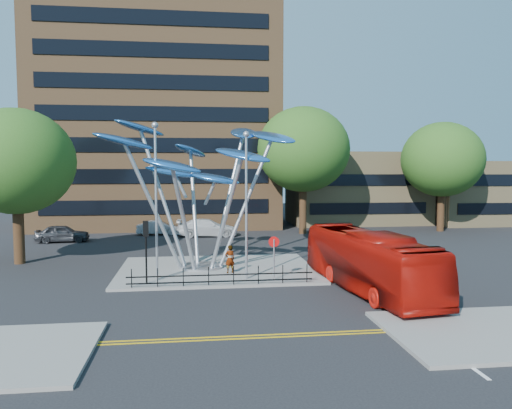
{
  "coord_description": "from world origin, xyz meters",
  "views": [
    {
      "loc": [
        -2.46,
        -24.66,
        6.58
      ],
      "look_at": [
        1.18,
        4.0,
        4.28
      ],
      "focal_mm": 35.0,
      "sensor_mm": 36.0,
      "label": 1
    }
  ],
  "objects": [
    {
      "name": "low_building_far",
      "position": [
        30.0,
        28.0,
        3.5
      ],
      "size": [
        12.0,
        8.0,
        7.0
      ],
      "primitive_type": "cube",
      "color": "tan",
      "rests_on": "ground"
    },
    {
      "name": "double_yellow_near",
      "position": [
        0.0,
        -6.0,
        0.01
      ],
      "size": [
        40.0,
        0.12,
        0.01
      ],
      "primitive_type": "cube",
      "color": "gold",
      "rests_on": "ground"
    },
    {
      "name": "traffic_island",
      "position": [
        -1.0,
        6.0,
        0.07
      ],
      "size": [
        12.0,
        9.0,
        0.15
      ],
      "primitive_type": "cube",
      "color": "slate",
      "rests_on": "ground"
    },
    {
      "name": "brick_tower",
      "position": [
        -6.0,
        32.0,
        15.0
      ],
      "size": [
        25.0,
        15.0,
        30.0
      ],
      "primitive_type": "cube",
      "color": "brown",
      "rests_on": "ground"
    },
    {
      "name": "parked_car_mid",
      "position": [
        -5.69,
        22.8,
        0.68
      ],
      "size": [
        4.12,
        1.47,
        1.35
      ],
      "primitive_type": "imported",
      "rotation": [
        0.0,
        0.0,
        1.58
      ],
      "color": "#93959A",
      "rests_on": "ground"
    },
    {
      "name": "tree_far",
      "position": [
        22.0,
        22.0,
        7.11
      ],
      "size": [
        8.0,
        8.0,
        10.81
      ],
      "color": "black",
      "rests_on": "ground"
    },
    {
      "name": "leaf_sculpture",
      "position": [
        -2.07,
        6.68,
        6.87
      ],
      "size": [
        12.72,
        9.54,
        9.51
      ],
      "color": "#9EA0A5",
      "rests_on": "traffic_island"
    },
    {
      "name": "pedestrian",
      "position": [
        -0.32,
        4.65,
        0.99
      ],
      "size": [
        0.71,
        0.57,
        1.68
      ],
      "primitive_type": "imported",
      "rotation": [
        0.0,
        0.0,
        3.46
      ],
      "color": "gray",
      "rests_on": "traffic_island"
    },
    {
      "name": "street_lamp_right",
      "position": [
        0.5,
        3.0,
        5.09
      ],
      "size": [
        0.36,
        0.36,
        8.3
      ],
      "color": "#9EA0A5",
      "rests_on": "traffic_island"
    },
    {
      "name": "street_lamp_left",
      "position": [
        -4.5,
        3.5,
        5.36
      ],
      "size": [
        0.36,
        0.36,
        8.8
      ],
      "color": "#9EA0A5",
      "rests_on": "traffic_island"
    },
    {
      "name": "parked_car_right",
      "position": [
        -1.19,
        21.23,
        0.8
      ],
      "size": [
        5.56,
        2.34,
        1.6
      ],
      "primitive_type": "imported",
      "rotation": [
        0.0,
        0.0,
        1.55
      ],
      "color": "silver",
      "rests_on": "ground"
    },
    {
      "name": "ground",
      "position": [
        0.0,
        0.0,
        0.0
      ],
      "size": [
        120.0,
        120.0,
        0.0
      ],
      "primitive_type": "plane",
      "color": "black",
      "rests_on": "ground"
    },
    {
      "name": "red_bus",
      "position": [
        6.6,
        0.04,
        1.57
      ],
      "size": [
        4.03,
        11.49,
        3.13
      ],
      "primitive_type": "imported",
      "rotation": [
        0.0,
        0.0,
        0.13
      ],
      "color": "#A20F07",
      "rests_on": "ground"
    },
    {
      "name": "low_building_near",
      "position": [
        16.0,
        30.0,
        4.0
      ],
      "size": [
        15.0,
        8.0,
        8.0
      ],
      "primitive_type": "cube",
      "color": "tan",
      "rests_on": "ground"
    },
    {
      "name": "no_entry_sign_island",
      "position": [
        2.0,
        2.52,
        1.82
      ],
      "size": [
        0.6,
        0.1,
        2.45
      ],
      "color": "#9EA0A5",
      "rests_on": "traffic_island"
    },
    {
      "name": "pedestrian_railing_front",
      "position": [
        -1.0,
        1.7,
        0.55
      ],
      "size": [
        10.0,
        0.06,
        1.0
      ],
      "color": "black",
      "rests_on": "traffic_island"
    },
    {
      "name": "tree_right",
      "position": [
        8.0,
        22.0,
        8.04
      ],
      "size": [
        8.8,
        8.8,
        12.11
      ],
      "color": "black",
      "rests_on": "ground"
    },
    {
      "name": "parked_car_left",
      "position": [
        -13.55,
        19.3,
        0.75
      ],
      "size": [
        4.51,
        2.09,
        1.5
      ],
      "primitive_type": "imported",
      "rotation": [
        0.0,
        0.0,
        1.65
      ],
      "color": "#393A40",
      "rests_on": "ground"
    },
    {
      "name": "traffic_light_island",
      "position": [
        -5.0,
        2.5,
        2.61
      ],
      "size": [
        0.28,
        0.18,
        3.42
      ],
      "color": "black",
      "rests_on": "traffic_island"
    },
    {
      "name": "tree_left",
      "position": [
        -14.0,
        10.0,
        6.79
      ],
      "size": [
        7.6,
        7.6,
        10.32
      ],
      "color": "black",
      "rests_on": "ground"
    },
    {
      "name": "double_yellow_far",
      "position": [
        0.0,
        -6.3,
        0.01
      ],
      "size": [
        40.0,
        0.12,
        0.01
      ],
      "primitive_type": "cube",
      "color": "gold",
      "rests_on": "ground"
    }
  ]
}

